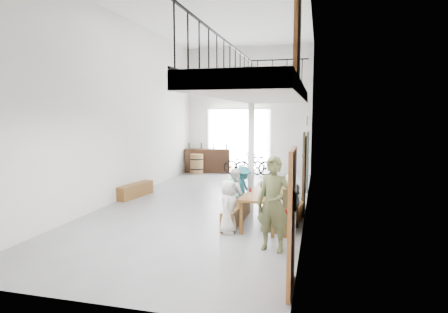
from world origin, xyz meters
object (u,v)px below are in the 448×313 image
(tasting_table, at_px, (266,195))
(bench_inner, at_px, (236,213))
(oak_barrel, at_px, (197,164))
(host_standing, at_px, (274,204))
(bicycle_near, at_px, (244,164))
(serving_counter, at_px, (208,161))
(side_bench, at_px, (135,190))

(tasting_table, xyz_separation_m, bench_inner, (-0.72, 0.07, -0.49))
(oak_barrel, bearing_deg, host_standing, -62.91)
(bicycle_near, bearing_deg, oak_barrel, 94.85)
(host_standing, xyz_separation_m, bicycle_near, (-2.30, 8.77, -0.44))
(tasting_table, height_order, bicycle_near, bicycle_near)
(host_standing, distance_m, bicycle_near, 9.08)
(serving_counter, height_order, bicycle_near, serving_counter)
(host_standing, bearing_deg, oak_barrel, 128.53)
(side_bench, relative_size, oak_barrel, 1.74)
(side_bench, height_order, serving_counter, serving_counter)
(bench_inner, bearing_deg, bicycle_near, 100.71)
(side_bench, height_order, bicycle_near, bicycle_near)
(oak_barrel, xyz_separation_m, serving_counter, (0.34, 0.52, 0.09))
(host_standing, bearing_deg, tasting_table, 114.21)
(side_bench, xyz_separation_m, serving_counter, (0.75, 5.43, 0.31))
(serving_counter, bearing_deg, bench_inner, -77.83)
(tasting_table, xyz_separation_m, serving_counter, (-3.64, 7.39, -0.18))
(oak_barrel, distance_m, host_standing, 9.56)
(tasting_table, bearing_deg, host_standing, -72.37)
(tasting_table, bearing_deg, serving_counter, 121.08)
(bench_inner, distance_m, bicycle_near, 7.19)
(tasting_table, relative_size, bicycle_near, 1.15)
(host_standing, relative_size, bicycle_near, 1.02)
(bench_inner, bearing_deg, side_bench, 153.71)
(tasting_table, distance_m, side_bench, 4.83)
(side_bench, relative_size, serving_counter, 0.76)
(oak_barrel, distance_m, bicycle_near, 2.06)
(serving_counter, distance_m, bicycle_near, 1.72)
(oak_barrel, bearing_deg, bicycle_near, 7.75)
(host_standing, bearing_deg, bench_inner, 134.12)
(bicycle_near, bearing_deg, host_standing, -168.19)
(tasting_table, bearing_deg, side_bench, 160.80)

